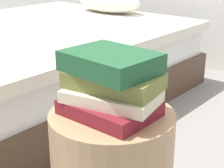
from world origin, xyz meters
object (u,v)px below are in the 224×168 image
bed (30,63)px  book_forest (110,62)px  book_olive (115,80)px  book_cream (112,96)px  book_maroon (110,108)px

bed → book_forest: (1.20, -0.66, 0.38)m
bed → book_olive: 1.42m
book_olive → book_forest: 0.06m
book_cream → book_olive: size_ratio=1.00×
book_cream → book_olive: book_olive is taller
book_cream → book_olive: bearing=89.0°
bed → book_maroon: (1.21, -0.68, 0.25)m
bed → book_cream: size_ratio=7.58×
book_maroon → book_olive: 0.08m
bed → book_cream: bed is taller
bed → book_forest: 1.42m
book_maroon → book_cream: size_ratio=0.96×
book_maroon → book_forest: bearing=124.1°
book_cream → bed: bearing=140.5°
book_maroon → book_forest: (-0.01, 0.02, 0.14)m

